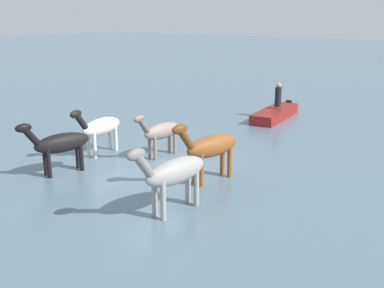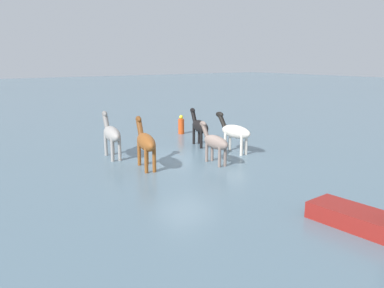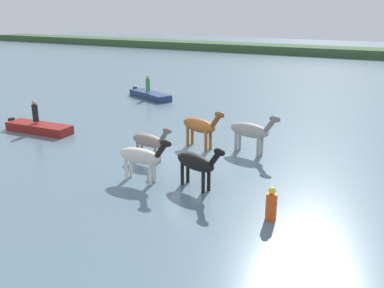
% 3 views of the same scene
% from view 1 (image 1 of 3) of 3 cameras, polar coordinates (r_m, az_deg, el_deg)
% --- Properties ---
extents(ground_plane, '(166.23, 166.23, 0.00)m').
position_cam_1_polar(ground_plane, '(14.95, -3.94, -3.22)').
color(ground_plane, slate).
extents(horse_mid_herd, '(2.60, 0.92, 2.01)m').
position_cam_1_polar(horse_mid_herd, '(11.41, -2.44, -3.66)').
color(horse_mid_herd, '#9E9993').
rests_on(horse_mid_herd, ground_plane).
extents(horse_dark_mare, '(2.22, 0.68, 1.71)m').
position_cam_1_polar(horse_dark_mare, '(15.99, -4.06, 1.62)').
color(horse_dark_mare, gray).
rests_on(horse_dark_mare, ground_plane).
extents(horse_dun_straggler, '(2.38, 1.02, 1.85)m').
position_cam_1_polar(horse_dun_straggler, '(14.83, -16.67, 0.06)').
color(horse_dun_straggler, black).
rests_on(horse_dun_straggler, ground_plane).
extents(horse_chestnut_trailing, '(2.40, 0.62, 1.87)m').
position_cam_1_polar(horse_chestnut_trailing, '(16.56, -11.78, 2.14)').
color(horse_chestnut_trailing, silver).
rests_on(horse_chestnut_trailing, ground_plane).
extents(horse_lead, '(2.60, 1.08, 2.02)m').
position_cam_1_polar(horse_lead, '(13.55, 2.35, -0.35)').
color(horse_lead, brown).
rests_on(horse_lead, ground_plane).
extents(boat_motor_center, '(4.21, 1.39, 0.72)m').
position_cam_1_polar(boat_motor_center, '(22.50, 10.66, 3.69)').
color(boat_motor_center, maroon).
rests_on(boat_motor_center, ground_plane).
extents(person_watcher_seated, '(0.32, 0.32, 1.19)m').
position_cam_1_polar(person_watcher_seated, '(22.46, 11.03, 6.14)').
color(person_watcher_seated, black).
rests_on(person_watcher_seated, boat_motor_center).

